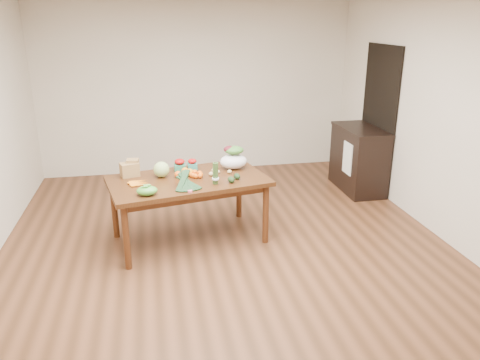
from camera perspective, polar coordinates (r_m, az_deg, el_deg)
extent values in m
plane|color=brown|center=(5.25, -1.39, -8.65)|extent=(6.00, 6.00, 0.00)
cube|color=silver|center=(7.69, -5.30, 10.95)|extent=(5.00, 0.02, 2.70)
cube|color=silver|center=(2.07, 12.83, -13.76)|extent=(5.00, 0.02, 2.70)
cube|color=silver|center=(5.72, 24.17, 6.44)|extent=(0.02, 6.00, 2.70)
cube|color=#452310|center=(5.38, -6.23, -3.61)|extent=(1.88, 1.28, 0.75)
cube|color=black|center=(7.11, 16.50, 7.10)|extent=(0.02, 1.00, 2.10)
cube|color=black|center=(7.12, 14.25, 2.50)|extent=(0.52, 1.02, 0.94)
cube|color=white|center=(6.83, 12.97, 2.59)|extent=(0.02, 0.28, 0.45)
sphere|color=#9DBB6C|center=(5.31, -9.56, 1.27)|extent=(0.18, 0.18, 0.18)
sphere|color=orange|center=(5.27, -7.56, 0.67)|extent=(0.08, 0.08, 0.08)
sphere|color=#F4A00E|center=(5.37, -6.73, 1.09)|extent=(0.08, 0.08, 0.08)
sphere|color=#F89D0F|center=(5.32, -6.13, 0.93)|extent=(0.09, 0.09, 0.09)
ellipsoid|color=#59A237|center=(4.81, -11.27, -1.28)|extent=(0.21, 0.16, 0.10)
ellipsoid|color=tan|center=(5.30, -3.53, 0.74)|extent=(0.06, 0.05, 0.05)
ellipsoid|color=#D7B07C|center=(5.28, -3.03, 0.67)|extent=(0.05, 0.05, 0.05)
ellipsoid|color=tan|center=(5.39, -2.68, 1.00)|extent=(0.04, 0.04, 0.04)
ellipsoid|color=tan|center=(5.44, -3.21, 1.20)|extent=(0.05, 0.05, 0.05)
ellipsoid|color=#DDC580|center=(5.38, -1.29, 1.03)|extent=(0.05, 0.05, 0.04)
ellipsoid|color=black|center=(5.08, -1.09, 0.04)|extent=(0.09, 0.12, 0.07)
ellipsoid|color=black|center=(5.18, -0.37, 0.44)|extent=(0.09, 0.11, 0.07)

